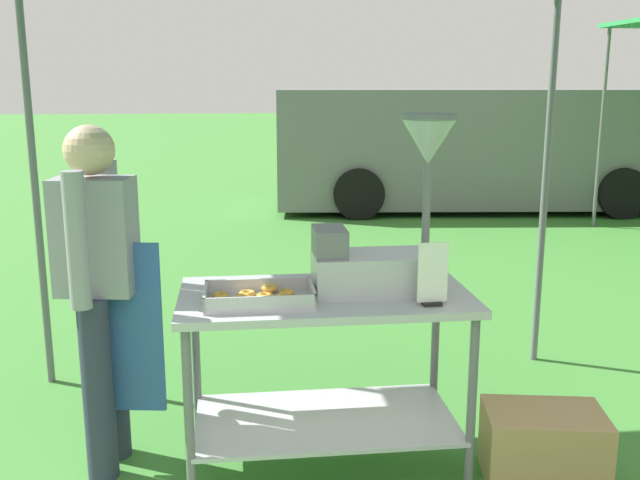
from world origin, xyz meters
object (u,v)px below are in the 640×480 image
(vendor, at_px, (100,283))
(supply_crate, at_px, (543,445))
(donut_tray, at_px, (260,299))
(van_grey, at_px, (477,147))
(menu_sign, at_px, (433,278))
(donut_fryer, at_px, (387,234))
(donut_cart, at_px, (325,342))

(vendor, height_order, supply_crate, vendor)
(donut_tray, height_order, supply_crate, donut_tray)
(donut_tray, distance_m, van_grey, 7.85)
(vendor, bearing_deg, menu_sign, -14.76)
(vendor, distance_m, van_grey, 7.95)
(supply_crate, bearing_deg, van_grey, 73.67)
(menu_sign, relative_size, supply_crate, 0.46)
(donut_fryer, distance_m, van_grey, 7.53)
(menu_sign, distance_m, supply_crate, 0.99)
(donut_cart, relative_size, donut_fryer, 1.65)
(donut_cart, bearing_deg, supply_crate, -11.35)
(donut_tray, height_order, menu_sign, menu_sign)
(donut_fryer, xyz_separation_m, menu_sign, (0.15, -0.21, -0.15))
(van_grey, bearing_deg, menu_sign, -110.27)
(donut_tray, xyz_separation_m, van_grey, (3.38, 7.09, -0.01))
(donut_fryer, xyz_separation_m, vendor, (-1.28, 0.16, -0.23))
(supply_crate, height_order, van_grey, van_grey)
(donut_cart, bearing_deg, donut_tray, -157.63)
(donut_tray, xyz_separation_m, donut_fryer, (0.57, 0.11, 0.25))
(donut_fryer, bearing_deg, menu_sign, -54.57)
(donut_cart, height_order, supply_crate, donut_cart)
(donut_tray, height_order, vendor, vendor)
(donut_cart, relative_size, van_grey, 0.22)
(vendor, xyz_separation_m, van_grey, (4.09, 6.82, -0.02))
(vendor, bearing_deg, donut_fryer, -7.24)
(vendor, xyz_separation_m, supply_crate, (1.99, -0.35, -0.74))
(menu_sign, bearing_deg, donut_cart, 151.67)
(donut_cart, distance_m, donut_tray, 0.41)
(menu_sign, bearing_deg, supply_crate, 3.29)
(donut_fryer, relative_size, menu_sign, 2.91)
(donut_tray, distance_m, supply_crate, 1.47)
(donut_fryer, relative_size, supply_crate, 1.34)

